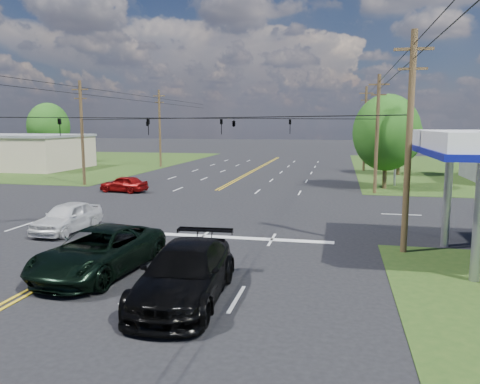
% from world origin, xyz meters
% --- Properties ---
extents(ground, '(280.00, 280.00, 0.00)m').
position_xyz_m(ground, '(0.00, 12.00, 0.00)').
color(ground, black).
rests_on(ground, ground).
extents(grass_nw, '(46.00, 48.00, 0.03)m').
position_xyz_m(grass_nw, '(-35.00, 44.00, 0.00)').
color(grass_nw, '#224114').
rests_on(grass_nw, ground).
extents(stop_bar, '(10.00, 0.50, 0.02)m').
position_xyz_m(stop_bar, '(5.00, 4.00, 0.00)').
color(stop_bar, silver).
rests_on(stop_bar, ground).
extents(retail_nw, '(16.00, 11.00, 4.00)m').
position_xyz_m(retail_nw, '(-30.00, 34.00, 2.00)').
color(retail_nw, '#C8B496').
rests_on(retail_nw, ground).
extents(pole_se, '(1.60, 0.28, 9.50)m').
position_xyz_m(pole_se, '(13.00, 3.00, 4.92)').
color(pole_se, '#4A371F').
rests_on(pole_se, ground).
extents(pole_nw, '(1.60, 0.28, 9.50)m').
position_xyz_m(pole_nw, '(-13.00, 21.00, 4.92)').
color(pole_nw, '#4A371F').
rests_on(pole_nw, ground).
extents(pole_ne, '(1.60, 0.28, 9.50)m').
position_xyz_m(pole_ne, '(13.00, 21.00, 4.92)').
color(pole_ne, '#4A371F').
rests_on(pole_ne, ground).
extents(pole_left_far, '(1.60, 0.28, 10.00)m').
position_xyz_m(pole_left_far, '(-13.00, 40.00, 5.17)').
color(pole_left_far, '#4A371F').
rests_on(pole_left_far, ground).
extents(pole_right_far, '(1.60, 0.28, 10.00)m').
position_xyz_m(pole_right_far, '(13.00, 40.00, 5.17)').
color(pole_right_far, '#4A371F').
rests_on(pole_right_far, ground).
extents(span_wire_signals, '(26.00, 18.00, 1.13)m').
position_xyz_m(span_wire_signals, '(0.00, 12.00, 6.00)').
color(span_wire_signals, black).
rests_on(span_wire_signals, ground).
extents(power_lines, '(26.04, 100.00, 0.64)m').
position_xyz_m(power_lines, '(0.00, 10.00, 8.60)').
color(power_lines, black).
rests_on(power_lines, ground).
extents(tree_right_a, '(5.70, 5.70, 8.18)m').
position_xyz_m(tree_right_a, '(14.00, 24.00, 4.87)').
color(tree_right_a, '#4A371F').
rests_on(tree_right_a, ground).
extents(tree_right_b, '(4.94, 4.94, 7.09)m').
position_xyz_m(tree_right_b, '(16.50, 36.00, 4.22)').
color(tree_right_b, '#4A371F').
rests_on(tree_right_b, ground).
extents(tree_far_l, '(6.08, 6.08, 8.72)m').
position_xyz_m(tree_far_l, '(-32.00, 44.00, 5.19)').
color(tree_far_l, '#4A371F').
rests_on(tree_far_l, ground).
extents(pickup_dkgreen, '(3.44, 6.44, 1.72)m').
position_xyz_m(pickup_dkgreen, '(1.35, -2.46, 0.86)').
color(pickup_dkgreen, black).
rests_on(pickup_dkgreen, ground).
extents(suv_black, '(2.84, 6.29, 1.79)m').
position_xyz_m(suv_black, '(5.40, -4.39, 0.89)').
color(suv_black, black).
rests_on(suv_black, ground).
extents(pickup_white, '(2.03, 4.63, 1.55)m').
position_xyz_m(pickup_white, '(-3.77, 3.55, 0.78)').
color(pickup_white, silver).
rests_on(pickup_white, ground).
extents(sedan_red, '(4.18, 2.10, 1.37)m').
position_xyz_m(sedan_red, '(-7.35, 17.50, 0.68)').
color(sedan_red, maroon).
rests_on(sedan_red, ground).
extents(polesign_ne, '(1.96, 0.97, 7.30)m').
position_xyz_m(polesign_ne, '(15.09, 26.23, 5.58)').
color(polesign_ne, '#A5A5AA').
rests_on(polesign_ne, ground).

